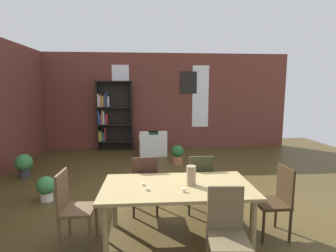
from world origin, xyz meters
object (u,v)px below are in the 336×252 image
object	(u,v)px
vase_on_table	(191,175)
dining_chair_far_right	(199,181)
dining_chair_near_right	(227,231)
dining_chair_far_left	(145,183)
armchair_white	(153,145)
dining_table	(177,191)
potted_plant_by_shelf	(177,154)
bookshelf_tall	(112,115)
potted_plant_window	(24,164)
dining_chair_head_right	(276,199)
potted_plant_corner	(46,187)
dining_chair_head_left	(72,205)

from	to	relation	value
vase_on_table	dining_chair_far_right	distance (m)	0.84
dining_chair_near_right	dining_chair_far_left	bearing A→B (deg)	121.03
dining_chair_near_right	armchair_white	xyz separation A→B (m)	(-0.70, 5.22, -0.23)
dining_table	potted_plant_by_shelf	size ratio (longest dim) A/B	3.81
dining_table	dining_chair_far_right	xyz separation A→B (m)	(0.43, 0.72, -0.15)
dining_table	bookshelf_tall	distance (m)	5.48
potted_plant_window	dining_chair_near_right	bearing A→B (deg)	-43.01
dining_chair_far_left	bookshelf_tall	world-z (taller)	bookshelf_tall
vase_on_table	bookshelf_tall	distance (m)	5.52
dining_chair_far_right	potted_plant_by_shelf	distance (m)	2.72
dining_chair_head_right	potted_plant_corner	world-z (taller)	dining_chair_head_right
dining_chair_head_right	vase_on_table	bearing A→B (deg)	-179.91
armchair_white	potted_plant_by_shelf	xyz separation A→B (m)	(0.65, -1.07, -0.01)
bookshelf_tall	potted_plant_window	distance (m)	3.15
vase_on_table	potted_plant_corner	size ratio (longest dim) A/B	0.56
dining_chair_far_left	potted_plant_by_shelf	size ratio (longest dim) A/B	1.89
armchair_white	potted_plant_window	size ratio (longest dim) A/B	1.64
dining_chair_far_left	bookshelf_tall	distance (m)	4.70
vase_on_table	dining_chair_head_left	bearing A→B (deg)	179.94
vase_on_table	dining_chair_far_right	xyz separation A→B (m)	(0.26, 0.72, -0.35)
armchair_white	dining_chair_head_right	bearing A→B (deg)	-70.49
dining_chair_far_right	potted_plant_window	size ratio (longest dim) A/B	1.80
dining_chair_far_left	potted_plant_corner	distance (m)	1.87
dining_chair_head_right	potted_plant_by_shelf	bearing A→B (deg)	105.45
bookshelf_tall	potted_plant_by_shelf	distance (m)	2.80
dining_chair_far_left	potted_plant_by_shelf	bearing A→B (deg)	73.34
armchair_white	potted_plant_corner	bearing A→B (deg)	-121.11
vase_on_table	dining_chair_head_left	xyz separation A→B (m)	(-1.51, 0.00, -0.35)
dining_table	potted_plant_corner	size ratio (longest dim) A/B	4.30
dining_chair_near_right	potted_plant_corner	xyz separation A→B (m)	(-2.62, 2.05, -0.26)
dining_table	armchair_white	size ratio (longest dim) A/B	2.21
dining_chair_far_right	potted_plant_window	world-z (taller)	dining_chair_far_right
dining_chair_far_left	bookshelf_tall	xyz separation A→B (m)	(-1.14, 4.51, 0.63)
potted_plant_by_shelf	dining_chair_head_right	bearing A→B (deg)	-74.55
potted_plant_by_shelf	potted_plant_window	size ratio (longest dim) A/B	0.95
potted_plant_by_shelf	potted_plant_window	world-z (taller)	potted_plant_window
potted_plant_by_shelf	potted_plant_corner	xyz separation A→B (m)	(-2.56, -2.10, -0.01)
dining_chair_head_left	dining_chair_head_right	size ratio (longest dim) A/B	1.00
vase_on_table	armchair_white	distance (m)	4.56
armchair_white	potted_plant_window	distance (m)	3.45
dining_chair_near_right	potted_plant_corner	distance (m)	3.33
vase_on_table	dining_chair_far_left	xyz separation A→B (m)	(-0.60, 0.72, -0.35)
dining_chair_far_right	armchair_white	size ratio (longest dim) A/B	1.10
dining_chair_far_right	vase_on_table	bearing A→B (deg)	-109.59
armchair_white	potted_plant_corner	world-z (taller)	armchair_white
dining_table	potted_plant_corner	world-z (taller)	dining_table
vase_on_table	bookshelf_tall	xyz separation A→B (m)	(-1.75, 5.23, 0.28)
bookshelf_tall	dining_chair_head_right	bearing A→B (deg)	-60.94
dining_chair_head_left	potted_plant_by_shelf	world-z (taller)	dining_chair_head_left
dining_chair_head_right	potted_plant_window	size ratio (longest dim) A/B	1.80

